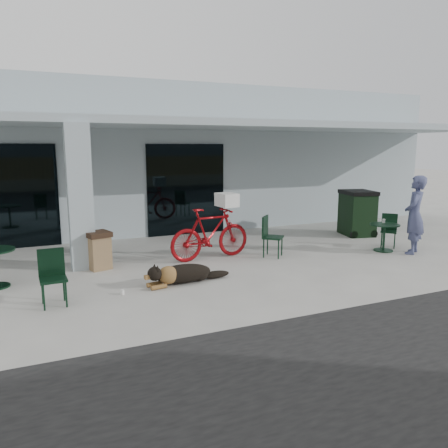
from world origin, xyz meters
name	(u,v)px	position (x,y,z in m)	size (l,w,h in m)	color
ground	(182,290)	(0.00, 0.00, 0.00)	(80.00, 80.00, 0.00)	#BBB9B0
building	(105,157)	(0.00, 8.50, 2.25)	(22.00, 7.00, 4.50)	#A3B2B8
storefront_glass_left	(0,197)	(-3.20, 4.98, 1.35)	(2.80, 0.06, 2.70)	black
storefront_glass_right	(186,190)	(1.80, 4.98, 1.35)	(2.40, 0.06, 2.70)	black
column	(80,197)	(-1.50, 2.30, 1.56)	(0.50, 0.50, 3.12)	#A3B2B8
overhang	(134,123)	(0.00, 3.60, 3.21)	(22.00, 2.80, 0.18)	#A3B2B8
bicycle	(210,234)	(1.34, 1.90, 0.61)	(0.58, 2.04, 1.23)	maroon
laundry_basket	(227,200)	(1.79, 1.95, 1.38)	(0.53, 0.39, 0.31)	white
dog	(183,272)	(0.16, 0.37, 0.22)	(1.30, 0.43, 0.43)	black
cup_near_dog	(122,292)	(-1.06, 0.18, 0.04)	(0.07, 0.07, 0.09)	white
cafe_chair_near	(53,278)	(-2.20, 0.08, 0.47)	(0.43, 0.47, 0.94)	black
cafe_table_far	(384,238)	(5.69, 0.89, 0.35)	(0.74, 0.74, 0.69)	black
cafe_chair_far_a	(273,237)	(2.80, 1.49, 0.49)	(0.45, 0.49, 0.99)	black
cafe_chair_far_b	(389,231)	(6.11, 1.16, 0.44)	(0.40, 0.43, 0.88)	black
person	(415,215)	(6.16, 0.40, 0.97)	(0.71, 0.46, 1.94)	#444A73
cup_on_table	(384,221)	(5.79, 1.03, 0.74)	(0.07, 0.07, 0.10)	white
trash_receptacle	(99,250)	(-1.20, 2.07, 0.41)	(0.48, 0.48, 0.82)	olive
wheeled_bin	(357,213)	(6.44, 2.80, 0.67)	(0.82, 1.05, 1.34)	black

